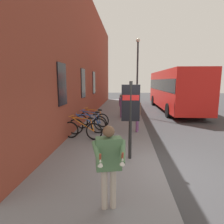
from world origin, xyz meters
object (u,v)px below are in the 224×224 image
Objects in this scene: bicycle_far_end at (94,119)px; transit_info_sign at (131,108)px; pedestrian_near_bus at (121,103)px; pedestrian_by_facade at (134,101)px; bicycle_end_of_row at (91,122)px; city_bus at (174,88)px; pedestrian_crossing_street at (137,111)px; street_lamp at (137,70)px; tourist_with_hotdogs at (109,159)px; bicycle_by_door at (82,130)px; bicycle_nearest_sign at (87,126)px.

transit_info_sign reaches higher than bicycle_far_end.
pedestrian_near_bus is 0.95× the size of pedestrian_by_facade.
bicycle_end_of_row is 9.60m from city_bus.
street_lamp is (4.73, -0.20, 2.15)m from pedestrian_crossing_street.
transit_info_sign is at bearing 160.48° from city_bus.
street_lamp reaches higher than tourist_with_hotdogs.
bicycle_end_of_row is 0.32× the size of street_lamp.
street_lamp is (-3.03, 3.30, 1.33)m from city_bus.
bicycle_by_door is 1.08× the size of tourist_with_hotdogs.
pedestrian_near_bus is 0.96× the size of pedestrian_crossing_street.
city_bus is 6.48× the size of pedestrian_by_facade.
bicycle_far_end is 2.95m from pedestrian_near_bus.
pedestrian_crossing_street reaches higher than bicycle_end_of_row.
bicycle_far_end is 6.77m from tourist_with_hotdogs.
pedestrian_near_bus is at bearing 136.58° from pedestrian_by_facade.
transit_info_sign is 1.49× the size of pedestrian_crossing_street.
pedestrian_crossing_street is 0.99× the size of tourist_with_hotdogs.
transit_info_sign reaches higher than bicycle_end_of_row.
bicycle_nearest_sign is at bearing 155.45° from pedestrian_by_facade.
bicycle_by_door is 2.30m from bicycle_far_end.
pedestrian_near_bus is 0.95× the size of tourist_with_hotdogs.
bicycle_nearest_sign is at bearing 35.83° from transit_info_sign.
transit_info_sign is at bearing -155.78° from bicycle_far_end.
bicycle_by_door is at bearing 163.33° from pedestrian_near_bus.
bicycle_nearest_sign is 1.06× the size of pedestrian_by_facade.
transit_info_sign is 8.11m from street_lamp.
bicycle_nearest_sign is 10.24m from city_bus.
bicycle_nearest_sign is at bearing -3.11° from bicycle_by_door.
pedestrian_by_facade is at bearing -2.75° from transit_info_sign.
pedestrian_near_bus is (4.85, -1.45, 0.55)m from bicycle_by_door.
pedestrian_near_bus is 9.14m from tourist_with_hotdogs.
bicycle_nearest_sign is at bearing 103.83° from pedestrian_crossing_street.
street_lamp reaches higher than pedestrian_by_facade.
tourist_with_hotdogs is (-5.07, -1.48, 0.61)m from bicycle_nearest_sign.
pedestrian_crossing_street is at bearing -8.23° from tourist_with_hotdogs.
pedestrian_near_bus is 1.26m from pedestrian_by_facade.
bicycle_by_door is 0.79m from bicycle_nearest_sign.
pedestrian_near_bus is 3.61m from pedestrian_crossing_street.
pedestrian_near_bus is at bearing 138.54° from street_lamp.
pedestrian_by_facade is (4.42, 0.02, 0.01)m from pedestrian_crossing_street.
tourist_with_hotdogs is 0.31× the size of street_lamp.
city_bus reaches higher than pedestrian_crossing_street.
pedestrian_by_facade is (-3.34, 3.52, -0.80)m from city_bus.
street_lamp is (0.32, -0.22, 2.14)m from pedestrian_by_facade.
pedestrian_near_bus is 2.74m from street_lamp.
bicycle_end_of_row is at bearing 151.66° from pedestrian_by_facade.
transit_info_sign is 0.45× the size of street_lamp.
pedestrian_by_facade is 0.31× the size of street_lamp.
bicycle_by_door is 6.25m from pedestrian_by_facade.
bicycle_nearest_sign is at bearing 145.14° from city_bus.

